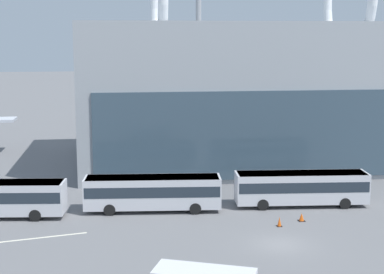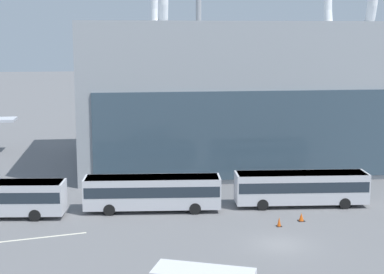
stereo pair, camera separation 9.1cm
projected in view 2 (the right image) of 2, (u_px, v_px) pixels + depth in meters
name	position (u px, v px, depth m)	size (l,w,h in m)	color
ground_plane	(280.00, 245.00, 43.32)	(440.00, 440.00, 0.00)	slate
airliner_at_gate_far	(226.00, 100.00, 95.28)	(40.88, 42.13, 15.30)	silver
shuttle_bus_1	(152.00, 191.00, 51.38)	(12.02, 3.49, 3.05)	silver
shuttle_bus_2	(301.00, 186.00, 52.93)	(12.01, 3.42, 3.05)	silver
floodlight_mast	(199.00, 15.00, 67.99)	(3.13, 3.13, 24.96)	gray
lane_stripe_2	(19.00, 240.00, 44.28)	(10.13, 0.25, 0.01)	silver
traffic_cone_1	(279.00, 222.00, 47.40)	(0.43, 0.43, 0.77)	black
traffic_cone_2	(301.00, 217.00, 48.78)	(0.57, 0.57, 0.67)	black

